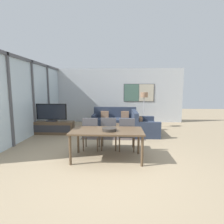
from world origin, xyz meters
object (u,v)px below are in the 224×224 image
object	(u,v)px
television	(52,113)
floor_lamp	(144,98)
sofa_side	(142,127)
sofa_main	(115,121)
dining_chair_centre	(109,132)
coffee_table	(114,127)
dining_chair_right	(127,132)
fruit_bowl	(109,129)
tv_console	(52,128)
dining_chair_left	(91,132)
dining_table	(107,133)

from	to	relation	value
television	floor_lamp	xyz separation A→B (m)	(3.70, 1.26, 0.51)
sofa_side	television	bearing A→B (deg)	92.32
sofa_main	dining_chair_centre	world-z (taller)	dining_chair_centre
coffee_table	floor_lamp	world-z (taller)	floor_lamp
dining_chair_right	fruit_bowl	world-z (taller)	dining_chair_right
tv_console	television	bearing A→B (deg)	90.00
dining_chair_left	fruit_bowl	size ratio (longest dim) A/B	2.74
fruit_bowl	floor_lamp	world-z (taller)	floor_lamp
floor_lamp	dining_chair_centre	bearing A→B (deg)	-115.14
sofa_side	sofa_main	bearing A→B (deg)	42.36
coffee_table	floor_lamp	xyz separation A→B (m)	(1.30, 1.17, 1.07)
tv_console	dining_chair_right	size ratio (longest dim) A/B	1.76
sofa_side	dining_chair_centre	distance (m)	2.19
coffee_table	dining_chair_centre	size ratio (longest dim) A/B	0.88
tv_console	fruit_bowl	world-z (taller)	fruit_bowl
tv_console	dining_chair_centre	bearing A→B (deg)	-35.94
coffee_table	dining_chair_right	size ratio (longest dim) A/B	0.88
sofa_main	floor_lamp	xyz separation A→B (m)	(1.30, -0.10, 1.06)
sofa_main	dining_chair_centre	xyz separation A→B (m)	(-0.08, -3.05, 0.25)
dining_chair_right	floor_lamp	bearing A→B (deg)	73.78
dining_table	tv_console	bearing A→B (deg)	134.59
dining_table	floor_lamp	world-z (taller)	floor_lamp
fruit_bowl	dining_chair_left	bearing A→B (deg)	129.09
dining_chair_right	fruit_bowl	size ratio (longest dim) A/B	2.74
dining_table	fruit_bowl	size ratio (longest dim) A/B	5.08
tv_console	coffee_table	xyz separation A→B (m)	(2.40, 0.09, 0.03)
dining_chair_right	fruit_bowl	bearing A→B (deg)	-122.83
dining_chair_centre	fruit_bowl	size ratio (longest dim) A/B	2.74
dining_chair_centre	coffee_table	bearing A→B (deg)	87.46
tv_console	floor_lamp	distance (m)	4.06
tv_console	dining_table	xyz separation A→B (m)	(2.32, -2.36, 0.42)
dining_chair_right	floor_lamp	distance (m)	3.23
coffee_table	dining_table	bearing A→B (deg)	-91.84
sofa_side	floor_lamp	world-z (taller)	floor_lamp
sofa_main	sofa_side	bearing A→B (deg)	-47.64
tv_console	sofa_side	bearing A→B (deg)	2.34
floor_lamp	television	bearing A→B (deg)	-161.20
dining_chair_centre	fruit_bowl	world-z (taller)	dining_chair_centre
sofa_main	dining_chair_right	size ratio (longest dim) A/B	2.09
television	sofa_main	world-z (taller)	television
fruit_bowl	tv_console	bearing A→B (deg)	134.35
coffee_table	television	bearing A→B (deg)	-177.94
sofa_side	coffee_table	size ratio (longest dim) A/B	1.75
dining_table	dining_chair_left	xyz separation A→B (m)	(-0.51, 0.62, -0.14)
tv_console	dining_chair_left	bearing A→B (deg)	-43.76
coffee_table	dining_chair_right	xyz separation A→B (m)	(0.43, -1.83, 0.25)
coffee_table	dining_table	distance (m)	2.48
sofa_side	dining_chair_left	world-z (taller)	dining_chair_left
dining_chair_left	dining_chair_centre	bearing A→B (deg)	6.07
dining_chair_centre	sofa_side	bearing A→B (deg)	56.90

